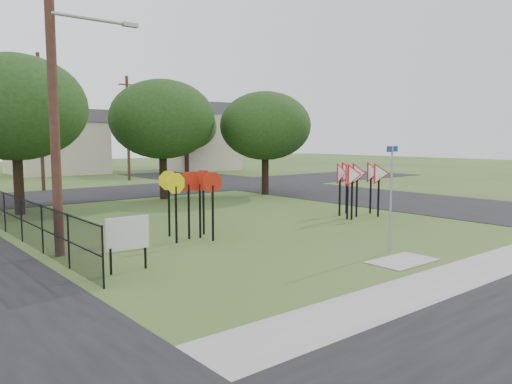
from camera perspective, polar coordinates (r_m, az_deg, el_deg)
ground at (r=16.32m, az=9.39°, el=-6.24°), size 140.00×140.00×0.00m
sidewalk at (r=14.01m, az=22.58°, el=-8.68°), size 30.00×1.60×0.02m
planting_strip at (r=13.51m, az=27.13°, el=-9.44°), size 30.00×0.80×0.02m
street_right at (r=31.76m, az=10.09°, el=-0.20°), size 8.00×50.00×0.02m
street_far at (r=32.94m, az=-17.78°, el=-0.17°), size 60.00×8.00×0.02m
curb_pad at (r=14.90m, az=16.41°, el=-7.58°), size 2.00×1.20×0.02m
street_name_sign at (r=15.63m, az=15.18°, el=-0.06°), size 0.67×0.11×3.25m
stop_sign_cluster at (r=17.35m, az=-7.39°, el=0.42°), size 2.23×1.95×2.37m
yield_sign_cluster at (r=22.56m, az=11.42°, el=1.80°), size 3.18×1.95×2.47m
info_board at (r=13.46m, az=-14.44°, el=-4.80°), size 1.17×0.11×1.46m
utility_pole_main at (r=15.80m, az=-22.02°, el=12.00°), size 3.55×0.33×10.00m
far_pole_a at (r=35.91m, az=-23.40°, el=7.46°), size 1.40×0.24×9.00m
far_pole_b at (r=42.49m, az=-14.43°, el=7.16°), size 1.40×0.24×8.50m
fence_run at (r=17.50m, az=-24.30°, el=-3.26°), size 0.05×11.55×1.50m
house_mid at (r=52.95m, az=-21.91°, el=5.38°), size 8.40×8.40×6.20m
house_right at (r=55.33m, az=-6.60°, el=6.32°), size 8.30×8.30×7.20m
tree_near_left at (r=25.23m, az=-25.86°, el=8.68°), size 6.40×6.40×7.27m
tree_near_mid at (r=29.09m, az=-10.68°, el=8.15°), size 6.00×6.00×6.80m
tree_near_right at (r=30.86m, az=1.07°, el=7.55°), size 5.60×5.60×6.33m
tree_far_right at (r=49.82m, az=-7.99°, el=7.34°), size 6.00×6.00×6.80m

